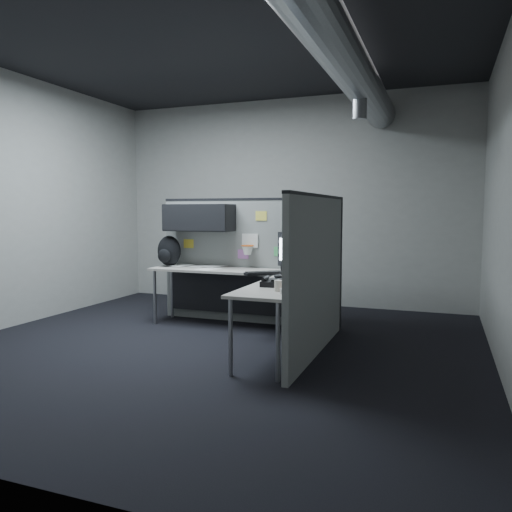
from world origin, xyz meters
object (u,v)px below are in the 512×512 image
at_px(phone, 271,283).
at_px(backpack, 169,251).
at_px(desk, 248,283).
at_px(monitor, 303,252).
at_px(keyboard, 264,273).

xyz_separation_m(phone, backpack, (-1.86, 1.22, 0.16)).
distance_m(desk, backpack, 1.35).
height_order(monitor, keyboard, monitor).
bearing_deg(monitor, desk, -174.25).
xyz_separation_m(desk, backpack, (-1.27, 0.34, 0.31)).
height_order(desk, keyboard, keyboard).
relative_size(monitor, phone, 2.65).
distance_m(monitor, keyboard, 0.57).
relative_size(monitor, backpack, 1.39).
bearing_deg(keyboard, phone, -58.95).
distance_m(monitor, phone, 1.19).
height_order(desk, backpack, backpack).
bearing_deg(phone, desk, 129.59).
bearing_deg(phone, keyboard, 120.17).
height_order(monitor, phone, monitor).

